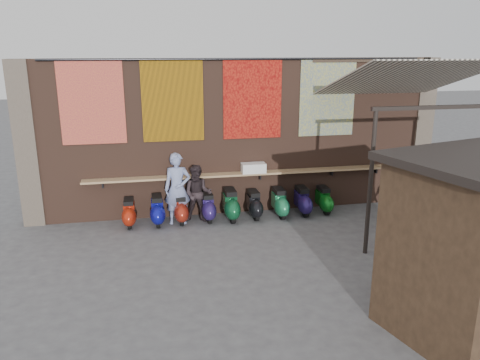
{
  "coord_description": "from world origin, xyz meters",
  "views": [
    {
      "loc": [
        -2.35,
        -9.13,
        4.22
      ],
      "look_at": [
        -0.28,
        1.2,
        1.26
      ],
      "focal_mm": 35.0,
      "sensor_mm": 36.0,
      "label": 1
    }
  ],
  "objects_px": {
    "scooter_stool_8": "(324,200)",
    "shopper_navy": "(457,207)",
    "scooter_stool_4": "(231,205)",
    "diner_right": "(198,194)",
    "scooter_stool_0": "(129,213)",
    "scooter_stool_5": "(254,205)",
    "shopper_tan": "(412,202)",
    "market_stall": "(480,250)",
    "scooter_stool_6": "(280,203)",
    "shopper_grey": "(479,211)",
    "scooter_stool_3": "(208,207)",
    "scooter_stool_2": "(181,209)",
    "shelf_box": "(253,168)",
    "scooter_stool_1": "(157,211)",
    "diner_left": "(177,189)",
    "scooter_stool_7": "(303,201)"
  },
  "relations": [
    {
      "from": "scooter_stool_1",
      "to": "diner_right",
      "type": "xyz_separation_m",
      "value": [
        1.01,
        -0.01,
        0.37
      ]
    },
    {
      "from": "scooter_stool_6",
      "to": "scooter_stool_8",
      "type": "height_order",
      "value": "scooter_stool_6"
    },
    {
      "from": "scooter_stool_6",
      "to": "shopper_tan",
      "type": "xyz_separation_m",
      "value": [
        2.67,
        -1.79,
        0.43
      ]
    },
    {
      "from": "scooter_stool_3",
      "to": "scooter_stool_0",
      "type": "bearing_deg",
      "value": -179.5
    },
    {
      "from": "scooter_stool_2",
      "to": "shopper_grey",
      "type": "distance_m",
      "value": 6.87
    },
    {
      "from": "scooter_stool_3",
      "to": "shopper_tan",
      "type": "height_order",
      "value": "shopper_tan"
    },
    {
      "from": "shelf_box",
      "to": "shopper_navy",
      "type": "xyz_separation_m",
      "value": [
        3.97,
        -2.81,
        -0.4
      ]
    },
    {
      "from": "scooter_stool_6",
      "to": "scooter_stool_1",
      "type": "bearing_deg",
      "value": 179.27
    },
    {
      "from": "scooter_stool_5",
      "to": "shopper_tan",
      "type": "relative_size",
      "value": 0.46
    },
    {
      "from": "scooter_stool_0",
      "to": "scooter_stool_6",
      "type": "distance_m",
      "value": 3.82
    },
    {
      "from": "shopper_tan",
      "to": "market_stall",
      "type": "height_order",
      "value": "market_stall"
    },
    {
      "from": "scooter_stool_6",
      "to": "shopper_tan",
      "type": "distance_m",
      "value": 3.24
    },
    {
      "from": "scooter_stool_4",
      "to": "diner_right",
      "type": "relative_size",
      "value": 0.56
    },
    {
      "from": "diner_right",
      "to": "market_stall",
      "type": "bearing_deg",
      "value": -43.58
    },
    {
      "from": "scooter_stool_3",
      "to": "shopper_navy",
      "type": "bearing_deg",
      "value": -26.09
    },
    {
      "from": "scooter_stool_4",
      "to": "shopper_grey",
      "type": "height_order",
      "value": "shopper_grey"
    },
    {
      "from": "diner_right",
      "to": "shopper_tan",
      "type": "distance_m",
      "value": 5.12
    },
    {
      "from": "scooter_stool_8",
      "to": "shopper_navy",
      "type": "xyz_separation_m",
      "value": [
        2.1,
        -2.54,
        0.51
      ]
    },
    {
      "from": "scooter_stool_4",
      "to": "shopper_grey",
      "type": "xyz_separation_m",
      "value": [
        5.01,
        -2.69,
        0.42
      ]
    },
    {
      "from": "shopper_navy",
      "to": "market_stall",
      "type": "height_order",
      "value": "market_stall"
    },
    {
      "from": "scooter_stool_8",
      "to": "shopper_tan",
      "type": "bearing_deg",
      "value": -52.61
    },
    {
      "from": "scooter_stool_6",
      "to": "shopper_grey",
      "type": "bearing_deg",
      "value": -35.74
    },
    {
      "from": "diner_right",
      "to": "scooter_stool_8",
      "type": "bearing_deg",
      "value": 13.78
    },
    {
      "from": "scooter_stool_2",
      "to": "scooter_stool_6",
      "type": "relative_size",
      "value": 0.95
    },
    {
      "from": "shopper_tan",
      "to": "scooter_stool_0",
      "type": "bearing_deg",
      "value": 132.4
    },
    {
      "from": "scooter_stool_7",
      "to": "diner_right",
      "type": "distance_m",
      "value": 2.78
    },
    {
      "from": "shelf_box",
      "to": "shopper_tan",
      "type": "xyz_separation_m",
      "value": [
        3.29,
        -2.13,
        -0.45
      ]
    },
    {
      "from": "diner_left",
      "to": "scooter_stool_3",
      "type": "bearing_deg",
      "value": 6.3
    },
    {
      "from": "shopper_tan",
      "to": "shopper_grey",
      "type": "bearing_deg",
      "value": -71.78
    },
    {
      "from": "shelf_box",
      "to": "scooter_stool_4",
      "type": "xyz_separation_m",
      "value": [
        -0.66,
        -0.34,
        -0.86
      ]
    },
    {
      "from": "scooter_stool_0",
      "to": "shopper_tan",
      "type": "height_order",
      "value": "shopper_tan"
    },
    {
      "from": "scooter_stool_6",
      "to": "scooter_stool_4",
      "type": "bearing_deg",
      "value": 179.65
    },
    {
      "from": "diner_right",
      "to": "shopper_navy",
      "type": "bearing_deg",
      "value": -11.61
    },
    {
      "from": "scooter_stool_0",
      "to": "market_stall",
      "type": "height_order",
      "value": "market_stall"
    },
    {
      "from": "scooter_stool_6",
      "to": "diner_left",
      "type": "relative_size",
      "value": 0.43
    },
    {
      "from": "scooter_stool_4",
      "to": "scooter_stool_6",
      "type": "xyz_separation_m",
      "value": [
        1.29,
        -0.01,
        -0.02
      ]
    },
    {
      "from": "shopper_navy",
      "to": "shopper_tan",
      "type": "height_order",
      "value": "shopper_navy"
    },
    {
      "from": "scooter_stool_8",
      "to": "scooter_stool_3",
      "type": "bearing_deg",
      "value": 179.91
    },
    {
      "from": "shopper_navy",
      "to": "shopper_tan",
      "type": "bearing_deg",
      "value": -78.49
    },
    {
      "from": "scooter_stool_2",
      "to": "diner_right",
      "type": "bearing_deg",
      "value": -5.95
    },
    {
      "from": "shopper_grey",
      "to": "market_stall",
      "type": "height_order",
      "value": "market_stall"
    },
    {
      "from": "scooter_stool_0",
      "to": "shopper_grey",
      "type": "distance_m",
      "value": 8.04
    },
    {
      "from": "scooter_stool_0",
      "to": "scooter_stool_1",
      "type": "height_order",
      "value": "scooter_stool_1"
    },
    {
      "from": "scooter_stool_6",
      "to": "shelf_box",
      "type": "bearing_deg",
      "value": 151.12
    },
    {
      "from": "scooter_stool_4",
      "to": "diner_right",
      "type": "bearing_deg",
      "value": 178.54
    },
    {
      "from": "diner_left",
      "to": "market_stall",
      "type": "height_order",
      "value": "market_stall"
    },
    {
      "from": "scooter_stool_3",
      "to": "scooter_stool_5",
      "type": "height_order",
      "value": "scooter_stool_3"
    },
    {
      "from": "scooter_stool_3",
      "to": "scooter_stool_2",
      "type": "bearing_deg",
      "value": -179.26
    },
    {
      "from": "scooter_stool_0",
      "to": "scooter_stool_5",
      "type": "distance_m",
      "value": 3.15
    },
    {
      "from": "scooter_stool_2",
      "to": "scooter_stool_5",
      "type": "bearing_deg",
      "value": -1.18
    }
  ]
}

